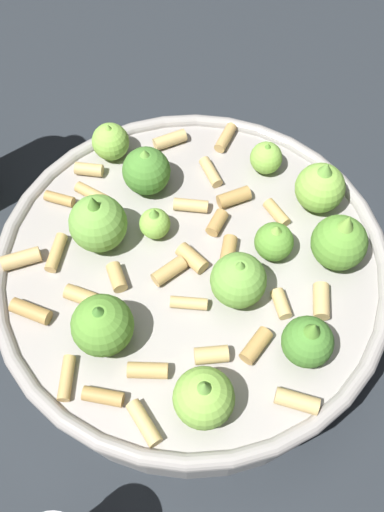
% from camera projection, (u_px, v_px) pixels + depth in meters
% --- Properties ---
extents(ground_plane, '(2.40, 2.40, 0.00)m').
position_uv_depth(ground_plane, '(192.00, 297.00, 0.52)').
color(ground_plane, '#23282D').
extents(cooking_pan, '(0.33, 0.33, 0.12)m').
position_uv_depth(cooking_pan, '(193.00, 275.00, 0.49)').
color(cooking_pan, '#9E9993').
rests_on(cooking_pan, ground).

